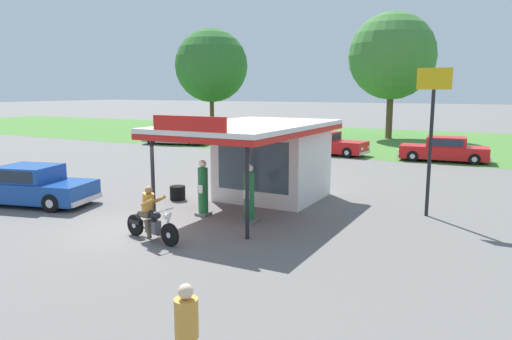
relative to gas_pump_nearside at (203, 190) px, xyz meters
name	(u,v)px	position (x,y,z in m)	size (l,w,h in m)	color
ground_plane	(142,229)	(-0.78, -2.24, -0.88)	(300.00, 300.00, 0.00)	slate
grass_verge_strip	(379,140)	(-0.78, 27.76, -0.87)	(120.00, 24.00, 0.01)	#477A33
service_station_kiosk	(268,154)	(0.90, 3.12, 0.92)	(4.33, 7.52, 3.51)	silver
gas_pump_nearside	(203,190)	(0.00, 0.00, 0.00)	(0.44, 0.44, 1.92)	slate
gas_pump_offside	(249,196)	(1.80, 0.00, 0.00)	(0.44, 0.44, 1.91)	slate
motorcycle_with_rider	(151,218)	(0.26, -3.00, -0.22)	(2.15, 0.76, 1.58)	black
featured_classic_sedan	(28,187)	(-6.78, -1.71, -0.21)	(5.45, 3.07, 1.47)	#19479E
parked_car_back_row_far_right	(327,144)	(-1.66, 16.98, -0.18)	(5.45, 2.26, 1.52)	red
parked_car_back_row_centre_left	(175,135)	(-14.33, 17.06, -0.17)	(5.53, 2.94, 1.56)	#B7B7BC
parked_car_back_row_far_left	(269,136)	(-7.48, 20.00, -0.18)	(5.66, 2.91, 1.54)	#19479E
parked_car_back_row_right	(444,150)	(5.66, 17.29, -0.19)	(5.32, 2.33, 1.48)	red
bystander_leaning_by_kiosk	(275,155)	(-1.82, 9.37, -0.04)	(0.34, 0.34, 1.58)	#2D3351
bystander_strolling_foreground	(187,335)	(5.28, -8.13, -0.04)	(0.34, 0.34, 1.60)	black
tree_oak_right	(212,67)	(-17.95, 28.10, 5.62)	(7.31, 7.31, 10.33)	brown
tree_oak_centre	(392,56)	(-0.44, 29.73, 6.27)	(7.49, 7.49, 10.90)	brown
roadside_pole_sign	(432,117)	(6.77, 3.55, 2.50)	(1.10, 0.12, 4.97)	black
spare_tire_stack	(178,193)	(-2.23, 1.49, -0.61)	(0.60, 0.60, 0.54)	black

